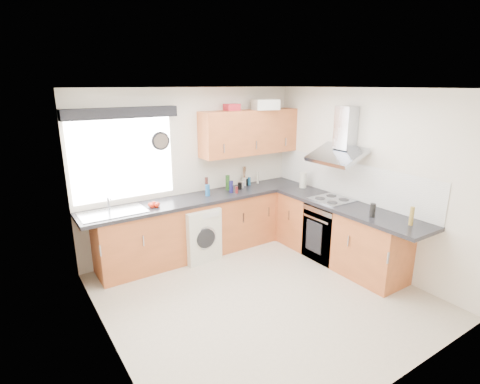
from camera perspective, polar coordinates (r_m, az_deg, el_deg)
ground_plane at (r=4.87m, az=3.20°, el=-15.39°), size 3.60×3.60×0.00m
ceiling at (r=4.15m, az=3.76°, el=15.50°), size 3.60×3.60×0.02m
wall_back at (r=5.84m, az=-7.24°, el=3.20°), size 3.60×0.02×2.50m
wall_front at (r=3.20m, az=23.46°, el=-9.14°), size 3.60×0.02×2.50m
wall_left at (r=3.62m, az=-20.08°, el=-5.84°), size 0.02×3.60×2.50m
wall_right at (r=5.59m, az=18.39°, el=1.91°), size 0.02×3.60×2.50m
window at (r=5.39m, az=-17.35°, el=4.78°), size 1.40×0.02×1.10m
window_blind at (r=5.23m, az=-17.65°, el=11.41°), size 1.50×0.18×0.14m
splashback at (r=5.78m, az=15.96°, el=1.85°), size 0.01×3.00×0.54m
base_cab_back at (r=5.79m, az=-6.55°, el=-5.40°), size 3.00×0.58×0.86m
base_cab_corner at (r=6.61m, az=5.92°, el=-2.61°), size 0.60×0.60×0.86m
base_cab_right at (r=5.71m, az=14.66°, el=-6.15°), size 0.58×2.10×0.86m
worktop_back at (r=5.67m, az=-5.75°, el=-0.95°), size 3.60×0.62×0.05m
worktop_right at (r=5.46m, az=16.09°, el=-2.22°), size 0.62×2.42×0.05m
sink at (r=5.20m, az=-18.82°, el=-2.61°), size 0.84×0.46×0.10m
oven at (r=5.80m, az=13.49°, el=-5.78°), size 0.56×0.58×0.85m
hob_plate at (r=5.63m, az=13.82°, el=-1.13°), size 0.52×0.52×0.01m
extractor_hood at (r=5.52m, az=15.13°, el=7.53°), size 0.52×0.78×0.66m
upper_cabinets at (r=6.07m, az=1.47°, el=9.10°), size 1.70×0.35×0.70m
washing_machine at (r=5.68m, az=-6.56°, el=-6.15°), size 0.58×0.56×0.80m
wall_clock at (r=5.51m, az=-11.93°, el=7.59°), size 0.27×0.04×0.27m
casserole at (r=6.08m, az=3.90°, el=13.15°), size 0.44×0.36×0.16m
storage_box at (r=5.91m, az=-1.25°, el=12.80°), size 0.23×0.19×0.10m
utensil_pot at (r=6.26m, az=0.67°, el=1.63°), size 0.11×0.11×0.13m
kitchen_roll at (r=6.19m, az=9.59°, el=1.81°), size 0.13×0.13×0.25m
tomato_cluster at (r=5.29m, az=-12.97°, el=-1.91°), size 0.15×0.15×0.06m
jar_0 at (r=6.36m, az=2.70°, el=2.15°), size 0.04×0.04×0.20m
jar_1 at (r=6.10m, az=0.42°, el=1.07°), size 0.05×0.05×0.10m
jar_2 at (r=5.68m, az=-4.96°, el=0.27°), size 0.07×0.07×0.17m
jar_3 at (r=6.10m, az=0.31°, el=1.11°), size 0.06×0.06×0.11m
jar_4 at (r=6.03m, az=-1.79°, el=0.92°), size 0.07×0.07×0.10m
jar_5 at (r=5.80m, az=-0.52°, el=0.33°), size 0.04×0.04×0.11m
jar_6 at (r=5.84m, az=-5.12°, el=1.06°), size 0.05×0.05×0.24m
jar_7 at (r=5.97m, az=-1.89°, el=1.44°), size 0.07×0.07×0.24m
jar_8 at (r=6.01m, az=-0.03°, el=0.92°), size 0.07×0.07×0.11m
jar_9 at (r=6.27m, az=1.41°, el=1.67°), size 0.05×0.05×0.13m
jar_10 at (r=5.83m, az=-1.35°, el=0.80°), size 0.06×0.06×0.19m
jar_11 at (r=6.24m, az=1.00°, el=1.52°), size 0.04×0.04×0.12m
bottle_0 at (r=5.05m, az=19.56°, el=-2.64°), size 0.07×0.07×0.18m
bottle_1 at (r=4.93m, az=24.69°, el=-3.34°), size 0.05×0.05×0.23m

